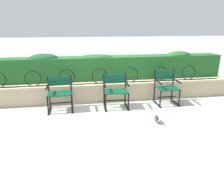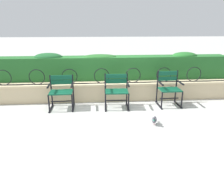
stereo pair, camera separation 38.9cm
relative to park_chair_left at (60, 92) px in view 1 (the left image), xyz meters
name	(u,v)px [view 1 (the left image)]	position (x,y,z in m)	size (l,w,h in m)	color
ground_plane	(113,113)	(1.26, -0.43, -0.46)	(60.00, 60.00, 0.00)	#ADADA8
stone_wall	(108,91)	(1.26, 0.48, -0.20)	(7.07, 0.41, 0.51)	#C6B289
iron_arch_fence	(101,77)	(1.06, 0.41, 0.24)	(6.54, 0.02, 0.42)	black
hedge_row	(106,67)	(1.26, 0.91, 0.41)	(6.93, 0.51, 0.77)	#236028
park_chair_left	(60,92)	(0.00, 0.00, 0.00)	(0.61, 0.54, 0.83)	#0F4C33
park_chair_centre	(116,90)	(1.39, -0.04, 0.01)	(0.62, 0.54, 0.85)	#0F4C33
park_chair_right	(166,86)	(2.77, 0.01, 0.01)	(0.58, 0.53, 0.90)	#0F4C33
pigeon_near_chairs	(156,118)	(2.10, -1.11, -0.34)	(0.16, 0.28, 0.22)	#5B5B66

